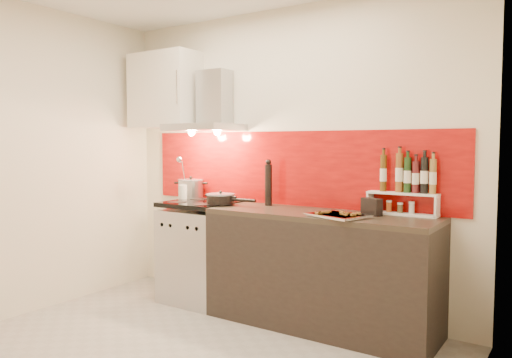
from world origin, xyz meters
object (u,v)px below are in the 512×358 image
Objects in this scene: saute_pan at (221,199)px; baking_tray at (338,215)px; range_stove at (201,252)px; pepper_mill at (268,183)px; counter at (320,270)px; stock_pot at (191,188)px.

saute_pan is 1.01× the size of baking_tray.
pepper_mill is at bearing 14.65° from range_stove.
pepper_mill reaches higher than counter.
counter is (1.20, 0.00, 0.01)m from range_stove.
counter is 3.77× the size of saute_pan.
saute_pan is at bearing 174.49° from baking_tray.
pepper_mill is at bearing 164.69° from counter.
counter is at bearing 0.23° from range_stove.
stock_pot is at bearing 173.02° from counter.
stock_pot is at bearing 178.53° from pepper_mill.
stock_pot is 0.52× the size of saute_pan.
range_stove reaches higher than counter.
baking_tray is at bearing -21.38° from pepper_mill.
counter is at bearing -15.31° from pepper_mill.
range_stove is 2.28× the size of pepper_mill.
range_stove is at bearing -33.58° from stock_pot.
stock_pot is 0.59m from saute_pan.
stock_pot reaches higher than saute_pan.
baking_tray is at bearing -5.51° from saute_pan.
pepper_mill is 0.87m from baking_tray.
pepper_mill is (0.90, -0.02, 0.09)m from stock_pot.
saute_pan is at bearing -150.93° from pepper_mill.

